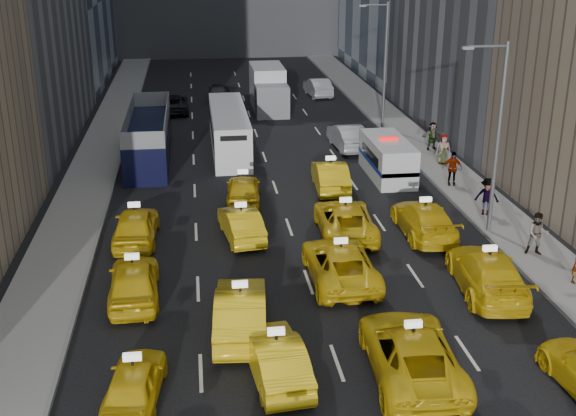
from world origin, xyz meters
name	(u,v)px	position (x,y,z in m)	size (l,w,h in m)	color
ground	(350,398)	(0.00, 0.00, 0.00)	(160.00, 160.00, 0.00)	black
sidewalk_west	(95,167)	(-10.50, 25.00, 0.07)	(3.00, 90.00, 0.15)	gray
sidewalk_east	(428,154)	(10.50, 25.00, 0.07)	(3.00, 90.00, 0.15)	gray
curb_west	(119,166)	(-9.05, 25.00, 0.09)	(0.15, 90.00, 0.18)	slate
curb_east	(406,155)	(9.05, 25.00, 0.09)	(0.15, 90.00, 0.18)	slate
streetlight_near	(496,133)	(9.18, 12.00, 4.92)	(2.15, 0.22, 9.00)	#595B60
streetlight_far	(384,61)	(9.18, 32.00, 4.92)	(2.15, 0.22, 9.00)	#595B60
taxi_4	(134,382)	(-6.49, 0.74, 0.66)	(1.57, 3.90, 1.33)	gold
taxi_5	(276,358)	(-2.10, 1.41, 0.73)	(1.56, 4.46, 1.47)	gold
taxi_6	(411,352)	(2.21, 1.04, 0.81)	(2.69, 5.83, 1.62)	gold
taxi_8	(134,281)	(-6.93, 7.40, 0.81)	(1.91, 4.74, 1.62)	gold
taxi_9	(241,311)	(-3.02, 4.40, 0.84)	(1.78, 5.09, 1.68)	gold
taxi_10	(340,263)	(1.30, 8.00, 0.77)	(2.57, 5.57, 1.55)	gold
taxi_11	(487,272)	(6.87, 6.28, 0.82)	(2.31, 5.68, 1.65)	gold
taxi_12	(136,226)	(-7.23, 13.14, 0.81)	(1.91, 4.74, 1.62)	gold
taxi_13	(241,223)	(-2.39, 12.99, 0.72)	(1.52, 4.37, 1.44)	gold
taxi_14	(345,219)	(2.49, 12.73, 0.77)	(2.54, 5.52, 1.53)	gold
taxi_15	(424,219)	(6.18, 12.20, 0.78)	(2.20, 5.40, 1.57)	gold
taxi_16	(243,189)	(-1.94, 17.77, 0.75)	(1.76, 4.38, 1.49)	gold
taxi_17	(330,176)	(3.01, 19.22, 0.80)	(1.70, 4.87, 1.60)	gold
nypd_van	(388,159)	(6.75, 21.03, 1.08)	(2.28, 5.62, 2.39)	silver
double_decker	(148,136)	(-7.23, 26.34, 1.57)	(2.51, 10.90, 3.17)	black
city_bus	(229,130)	(-2.13, 27.74, 1.36)	(2.36, 10.72, 2.76)	silver
box_truck	(268,89)	(1.72, 39.44, 1.67)	(3.15, 7.60, 3.39)	silver
misc_car_0	(348,136)	(5.69, 27.24, 0.82)	(1.74, 5.00, 1.65)	#A3A6AA
misc_car_1	(173,103)	(-5.95, 39.40, 0.70)	(2.33, 5.04, 1.40)	black
misc_car_2	(265,83)	(2.19, 47.22, 0.69)	(1.93, 4.76, 1.38)	slate
misc_car_3	(219,92)	(-2.16, 43.42, 0.75)	(1.77, 4.40, 1.50)	black
misc_car_4	(318,87)	(6.59, 44.11, 0.79)	(1.67, 4.80, 1.58)	#989B9F
pedestrian_1	(538,234)	(10.27, 9.10, 1.11)	(0.94, 0.51, 1.93)	gray
pedestrian_2	(487,197)	(9.95, 14.01, 1.10)	(1.23, 0.51, 1.91)	gray
pedestrian_3	(452,168)	(9.83, 18.70, 1.11)	(1.13, 0.51, 1.92)	gray
pedestrian_4	(443,149)	(10.68, 22.68, 1.07)	(0.90, 0.49, 1.85)	gray
pedestrian_5	(432,136)	(10.99, 25.74, 1.07)	(1.70, 0.49, 1.83)	gray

